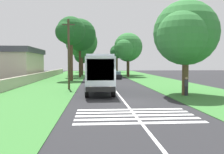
{
  "coord_description": "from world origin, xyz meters",
  "views": [
    {
      "loc": [
        -19.03,
        2.36,
        2.98
      ],
      "look_at": [
        5.34,
        0.54,
        1.6
      ],
      "focal_mm": 39.73,
      "sensor_mm": 36.0,
      "label": 1
    }
  ],
  "objects_px": {
    "coach_bus": "(99,71)",
    "roadside_tree_left_0": "(70,32)",
    "trailing_car_1": "(112,74)",
    "utility_pole": "(69,53)",
    "trailing_car_0": "(116,75)",
    "trailing_car_2": "(110,73)",
    "roadside_building": "(8,64)",
    "pedestrian": "(186,86)",
    "roadside_tree_left_1": "(82,56)",
    "roadside_tree_right_2": "(127,48)",
    "roadside_tree_left_3": "(79,36)",
    "roadside_tree_right_3": "(127,50)",
    "roadside_tree_right_0": "(116,52)",
    "roadside_tree_left_2": "(81,43)",
    "roadside_tree_right_1": "(184,35)"
  },
  "relations": [
    {
      "from": "coach_bus",
      "to": "roadside_tree_left_0",
      "type": "relative_size",
      "value": 1.05
    },
    {
      "from": "trailing_car_1",
      "to": "utility_pole",
      "type": "relative_size",
      "value": 0.55
    },
    {
      "from": "trailing_car_0",
      "to": "trailing_car_2",
      "type": "height_order",
      "value": "same"
    },
    {
      "from": "trailing_car_0",
      "to": "roadside_building",
      "type": "relative_size",
      "value": 0.32
    },
    {
      "from": "trailing_car_0",
      "to": "roadside_building",
      "type": "distance_m",
      "value": 19.18
    },
    {
      "from": "trailing_car_0",
      "to": "trailing_car_1",
      "type": "bearing_deg",
      "value": 1.36
    },
    {
      "from": "pedestrian",
      "to": "roadside_tree_left_1",
      "type": "bearing_deg",
      "value": 11.44
    },
    {
      "from": "roadside_tree_left_0",
      "to": "roadside_tree_right_2",
      "type": "xyz_separation_m",
      "value": [
        10.9,
        -11.12,
        -1.89
      ]
    },
    {
      "from": "roadside_tree_left_0",
      "to": "roadside_tree_left_1",
      "type": "xyz_separation_m",
      "value": [
        39.97,
        -0.03,
        -2.75
      ]
    },
    {
      "from": "roadside_tree_left_3",
      "to": "utility_pole",
      "type": "height_order",
      "value": "roadside_tree_left_3"
    },
    {
      "from": "roadside_tree_right_3",
      "to": "roadside_building",
      "type": "distance_m",
      "value": 28.22
    },
    {
      "from": "trailing_car_0",
      "to": "roadside_tree_right_2",
      "type": "height_order",
      "value": "roadside_tree_right_2"
    },
    {
      "from": "trailing_car_2",
      "to": "roadside_tree_right_0",
      "type": "relative_size",
      "value": 0.48
    },
    {
      "from": "utility_pole",
      "to": "roadside_tree_right_2",
      "type": "bearing_deg",
      "value": -22.13
    },
    {
      "from": "roadside_tree_right_2",
      "to": "roadside_building",
      "type": "bearing_deg",
      "value": 111.4
    },
    {
      "from": "roadside_tree_left_2",
      "to": "roadside_tree_left_1",
      "type": "bearing_deg",
      "value": 2.28
    },
    {
      "from": "coach_bus",
      "to": "pedestrian",
      "type": "bearing_deg",
      "value": -115.5
    },
    {
      "from": "roadside_tree_right_2",
      "to": "utility_pole",
      "type": "distance_m",
      "value": 26.71
    },
    {
      "from": "trailing_car_0",
      "to": "roadside_tree_right_3",
      "type": "xyz_separation_m",
      "value": [
        14.03,
        -3.98,
        5.45
      ]
    },
    {
      "from": "roadside_tree_left_2",
      "to": "roadside_building",
      "type": "height_order",
      "value": "roadside_tree_left_2"
    },
    {
      "from": "roadside_tree_right_0",
      "to": "roadside_tree_right_2",
      "type": "height_order",
      "value": "roadside_tree_right_2"
    },
    {
      "from": "trailing_car_2",
      "to": "roadside_tree_left_0",
      "type": "relative_size",
      "value": 0.4
    },
    {
      "from": "coach_bus",
      "to": "pedestrian",
      "type": "height_order",
      "value": "coach_bus"
    },
    {
      "from": "roadside_tree_left_2",
      "to": "roadside_building",
      "type": "xyz_separation_m",
      "value": [
        -16.06,
        11.78,
        -4.95
      ]
    },
    {
      "from": "roadside_tree_right_2",
      "to": "pedestrian",
      "type": "relative_size",
      "value": 5.57
    },
    {
      "from": "trailing_car_1",
      "to": "roadside_tree_left_0",
      "type": "height_order",
      "value": "roadside_tree_left_0"
    },
    {
      "from": "trailing_car_1",
      "to": "roadside_tree_left_1",
      "type": "relative_size",
      "value": 0.53
    },
    {
      "from": "trailing_car_2",
      "to": "pedestrian",
      "type": "xyz_separation_m",
      "value": [
        -36.61,
        -4.47,
        0.24
      ]
    },
    {
      "from": "roadside_tree_left_2",
      "to": "roadside_tree_right_0",
      "type": "bearing_deg",
      "value": -26.77
    },
    {
      "from": "roadside_tree_right_0",
      "to": "utility_pole",
      "type": "xyz_separation_m",
      "value": [
        -52.83,
        10.26,
        -2.4
      ]
    },
    {
      "from": "roadside_tree_right_0",
      "to": "roadside_tree_right_3",
      "type": "xyz_separation_m",
      "value": [
        -20.68,
        -0.69,
        -0.38
      ]
    },
    {
      "from": "roadside_tree_left_1",
      "to": "roadside_tree_left_3",
      "type": "xyz_separation_m",
      "value": [
        -30.37,
        -0.94,
        3.17
      ]
    },
    {
      "from": "roadside_tree_left_1",
      "to": "utility_pole",
      "type": "relative_size",
      "value": 1.04
    },
    {
      "from": "trailing_car_2",
      "to": "utility_pole",
      "type": "distance_m",
      "value": 31.08
    },
    {
      "from": "trailing_car_1",
      "to": "roadside_tree_right_0",
      "type": "bearing_deg",
      "value": -6.99
    },
    {
      "from": "trailing_car_1",
      "to": "roadside_tree_left_0",
      "type": "bearing_deg",
      "value": 144.23
    },
    {
      "from": "roadside_tree_left_3",
      "to": "pedestrian",
      "type": "distance_m",
      "value": 32.76
    },
    {
      "from": "pedestrian",
      "to": "coach_bus",
      "type": "bearing_deg",
      "value": 64.5
    },
    {
      "from": "roadside_tree_right_2",
      "to": "roadside_tree_right_1",
      "type": "bearing_deg",
      "value": -178.31
    },
    {
      "from": "trailing_car_2",
      "to": "roadside_tree_left_3",
      "type": "relative_size",
      "value": 0.36
    },
    {
      "from": "roadside_tree_left_2",
      "to": "utility_pole",
      "type": "relative_size",
      "value": 1.49
    },
    {
      "from": "trailing_car_1",
      "to": "roadside_tree_left_2",
      "type": "height_order",
      "value": "roadside_tree_left_2"
    },
    {
      "from": "roadside_tree_left_0",
      "to": "utility_pole",
      "type": "xyz_separation_m",
      "value": [
        -13.76,
        -1.09,
        -4.05
      ]
    },
    {
      "from": "roadside_tree_left_2",
      "to": "trailing_car_1",
      "type": "bearing_deg",
      "value": -136.37
    },
    {
      "from": "roadside_tree_right_3",
      "to": "utility_pole",
      "type": "distance_m",
      "value": 34.02
    },
    {
      "from": "roadside_tree_right_3",
      "to": "trailing_car_2",
      "type": "bearing_deg",
      "value": 114.81
    },
    {
      "from": "trailing_car_1",
      "to": "roadside_tree_right_0",
      "type": "xyz_separation_m",
      "value": [
        28.1,
        -3.45,
        5.82
      ]
    },
    {
      "from": "roadside_tree_left_1",
      "to": "utility_pole",
      "type": "distance_m",
      "value": 53.76
    },
    {
      "from": "trailing_car_0",
      "to": "roadside_tree_left_2",
      "type": "xyz_separation_m",
      "value": [
        13.97,
        7.17,
        7.09
      ]
    },
    {
      "from": "roadside_tree_left_0",
      "to": "roadside_building",
      "type": "relative_size",
      "value": 0.79
    }
  ]
}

